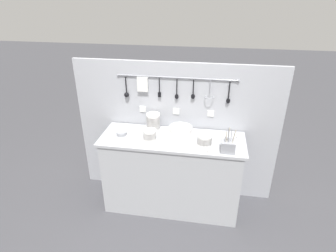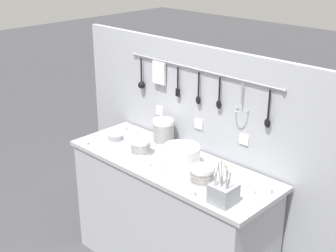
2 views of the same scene
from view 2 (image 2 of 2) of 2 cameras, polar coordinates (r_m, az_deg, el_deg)
counter at (r=3.42m, az=0.29°, el=-11.21°), size 1.56×0.55×0.91m
back_wall at (r=3.43m, az=3.90°, el=-3.82°), size 2.36×0.11×1.66m
bowl_stack_back_corner at (r=2.90m, az=4.15°, el=-6.03°), size 0.15×0.15×0.11m
bowl_stack_tall_left at (r=3.28m, az=-3.36°, el=-2.58°), size 0.14×0.14×0.11m
bowl_stack_short_front at (r=3.42m, az=-0.55°, el=-0.72°), size 0.15×0.15×0.19m
plate_stack at (r=3.12m, az=1.65°, el=-3.66°), size 0.25×0.25×0.14m
steel_mixing_bowl at (r=3.55m, az=-6.41°, el=-1.34°), size 0.11×0.11×0.04m
cutlery_caddy at (r=2.72m, az=6.76°, el=-8.14°), size 0.14×0.14×0.27m
cup_front_right at (r=3.13m, az=-2.52°, el=-4.63°), size 0.05×0.05×0.04m
cup_back_right at (r=2.86m, az=10.13°, el=-7.74°), size 0.05×0.05×0.04m
cup_edge_far at (r=2.79m, az=2.92°, el=-8.12°), size 0.05×0.05×0.04m
cup_edge_near at (r=3.49m, az=-10.06°, el=-1.98°), size 0.05×0.05×0.04m
cup_centre at (r=3.72m, az=-5.43°, el=-0.21°), size 0.05×0.05×0.04m
cup_beside_plates at (r=3.04m, az=7.03°, el=-5.60°), size 0.05×0.05×0.04m
cup_front_left at (r=2.88m, az=12.15°, el=-7.63°), size 0.05×0.05×0.04m
cup_mid_row at (r=3.08m, az=-1.11°, el=-5.03°), size 0.05×0.05×0.04m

